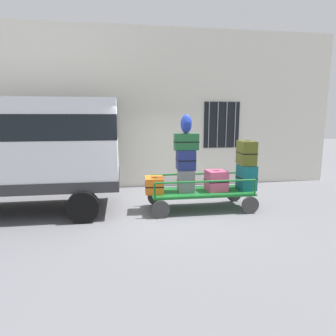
% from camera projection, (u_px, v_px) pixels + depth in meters
% --- Properties ---
extents(ground_plane, '(40.00, 40.00, 0.00)m').
position_uv_depth(ground_plane, '(168.00, 210.00, 7.37)').
color(ground_plane, slate).
extents(building_wall, '(12.00, 0.38, 5.00)m').
position_uv_depth(building_wall, '(155.00, 110.00, 9.56)').
color(building_wall, silver).
rests_on(building_wall, ground).
extents(van, '(4.30, 2.02, 2.69)m').
position_uv_depth(van, '(25.00, 144.00, 6.92)').
color(van, silver).
rests_on(van, ground).
extents(luggage_cart, '(2.56, 1.10, 0.47)m').
position_uv_depth(luggage_cart, '(201.00, 194.00, 7.35)').
color(luggage_cart, '#146023').
rests_on(luggage_cart, ground).
extents(cart_railing, '(2.44, 0.97, 0.36)m').
position_uv_depth(cart_railing, '(201.00, 179.00, 7.29)').
color(cart_railing, '#146023').
rests_on(cart_railing, luggage_cart).
extents(suitcase_left_bottom, '(0.47, 0.57, 0.39)m').
position_uv_depth(suitcase_left_bottom, '(154.00, 185.00, 7.16)').
color(suitcase_left_bottom, orange).
rests_on(suitcase_left_bottom, luggage_cart).
extents(suitcase_midleft_bottom, '(0.41, 0.37, 0.55)m').
position_uv_depth(suitcase_midleft_bottom, '(186.00, 181.00, 7.22)').
color(suitcase_midleft_bottom, slate).
rests_on(suitcase_midleft_bottom, luggage_cart).
extents(suitcase_midleft_middle, '(0.46, 0.44, 0.48)m').
position_uv_depth(suitcase_midleft_middle, '(186.00, 160.00, 7.17)').
color(suitcase_midleft_middle, navy).
rests_on(suitcase_midleft_middle, suitcase_midleft_bottom).
extents(suitcase_midleft_top, '(0.58, 0.27, 0.40)m').
position_uv_depth(suitcase_midleft_top, '(186.00, 142.00, 7.06)').
color(suitcase_midleft_top, '#194C28').
rests_on(suitcase_midleft_top, suitcase_midleft_middle).
extents(suitcase_center_bottom, '(0.52, 0.52, 0.51)m').
position_uv_depth(suitcase_center_bottom, '(216.00, 181.00, 7.35)').
color(suitcase_center_bottom, '#CC4C72').
rests_on(suitcase_center_bottom, luggage_cart).
extents(suitcase_midright_bottom, '(0.42, 0.48, 0.63)m').
position_uv_depth(suitcase_midright_bottom, '(246.00, 177.00, 7.42)').
color(suitcase_midright_bottom, '#0F5960').
rests_on(suitcase_midright_bottom, luggage_cart).
extents(suitcase_midright_middle, '(0.41, 0.58, 0.60)m').
position_uv_depth(suitcase_midright_middle, '(247.00, 153.00, 7.38)').
color(suitcase_midright_middle, '#4C5119').
rests_on(suitcase_midright_middle, suitcase_midright_bottom).
extents(backpack, '(0.27, 0.22, 0.44)m').
position_uv_depth(backpack, '(186.00, 124.00, 6.94)').
color(backpack, navy).
rests_on(backpack, suitcase_midleft_top).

